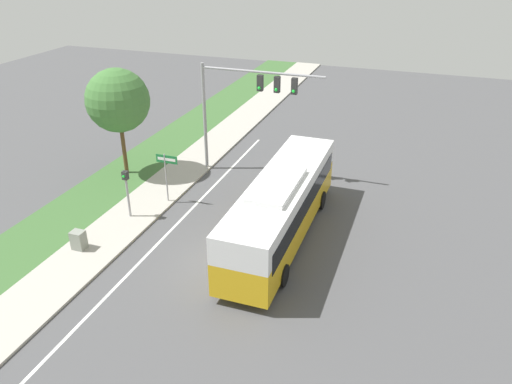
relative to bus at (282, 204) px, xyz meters
name	(u,v)px	position (x,y,z in m)	size (l,w,h in m)	color
ground_plane	(224,262)	(-1.79, -2.85, -1.86)	(80.00, 80.00, 0.00)	#4C4C4F
sidewalk	(107,236)	(-7.99, -2.85, -1.80)	(2.80, 80.00, 0.12)	#ADA89E
grass_verge	(54,225)	(-11.19, -2.85, -1.81)	(3.60, 80.00, 0.10)	#3D6633
lane_divider_near	(154,247)	(-5.39, -2.85, -1.85)	(0.14, 30.00, 0.01)	silver
bus	(282,204)	(0.00, 0.00, 0.00)	(2.62, 11.50, 3.37)	gold
signal_gantry	(244,96)	(-4.30, 6.32, 3.07)	(7.38, 0.41, 6.66)	#939399
pedestrian_signal	(127,186)	(-7.96, -0.81, -0.01)	(0.28, 0.34, 2.68)	#939399
street_sign	(166,169)	(-6.88, 1.39, 0.16)	(1.24, 0.08, 2.88)	#939399
utility_cabinet	(79,240)	(-8.52, -4.24, -1.28)	(0.61, 0.51, 0.91)	gray
roadside_tree	(118,101)	(-11.17, 3.88, 2.81)	(3.71, 3.71, 6.44)	brown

